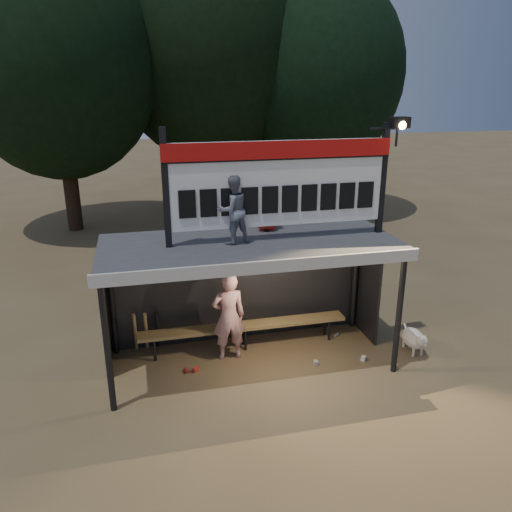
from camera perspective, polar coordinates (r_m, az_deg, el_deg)
The scene contains 13 objects.
ground at distance 9.37m, azimuth -0.64°, elevation -11.94°, with size 80.00×80.00×0.00m, color brown.
player at distance 9.11m, azimuth -3.14°, elevation -6.91°, with size 0.61×0.40×1.68m, color white.
child_a at distance 8.16m, azimuth -2.68°, elevation 5.28°, with size 0.55×0.43×1.13m, color gray.
child_b at distance 8.93m, azimuth 1.27°, elevation 5.88°, with size 0.46×0.30×0.94m, color #B4201B.
dugout_shelter at distance 8.79m, azimuth -1.03°, elevation -0.76°, with size 5.10×2.08×2.32m.
scoreboard_assembly at distance 8.29m, azimuth 3.09°, elevation 8.62°, with size 4.10×0.27×1.99m.
bench at distance 9.63m, azimuth -1.38°, elevation -8.08°, with size 4.00×0.35×0.48m.
tree_left at distance 17.98m, azimuth -21.93°, elevation 20.01°, with size 6.46×6.46×9.27m.
tree_mid at distance 19.57m, azimuth -5.71°, elevation 22.94°, with size 7.22×7.22×10.36m.
tree_right at distance 19.54m, azimuth 7.29°, elevation 20.02°, with size 6.08×6.08×8.72m.
dog at distance 9.98m, azimuth 17.66°, elevation -9.00°, with size 0.36×0.81×0.49m.
bats at distance 9.70m, azimuth -12.44°, elevation -8.35°, with size 0.47×0.33×0.84m.
litter at distance 9.38m, azimuth 3.02°, elevation -11.65°, with size 3.32×1.09×0.08m.
Camera 1 is at (-1.76, -7.83, 4.83)m, focal length 35.00 mm.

